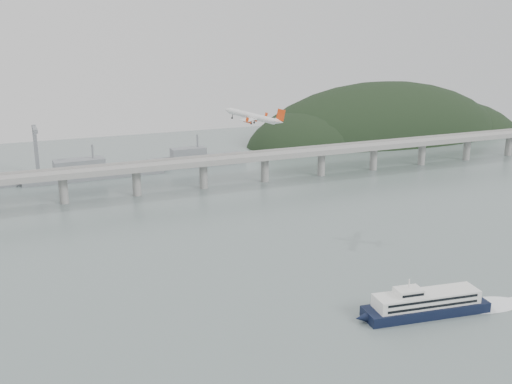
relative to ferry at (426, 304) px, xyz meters
name	(u,v)px	position (x,y,z in m)	size (l,w,h in m)	color
ground	(306,302)	(-40.78, 30.04, -4.57)	(900.00, 900.00, 0.00)	slate
bridge	(175,168)	(-41.93, 230.04, 13.08)	(800.00, 22.00, 23.90)	gray
headland	(392,152)	(244.40, 361.79, -23.91)	(365.00, 155.00, 156.00)	black
ferry	(426,304)	(0.00, 0.00, 0.00)	(89.23, 23.96, 16.86)	black
airliner	(254,117)	(-28.67, 116.08, 64.63)	(29.21, 27.89, 9.26)	silver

